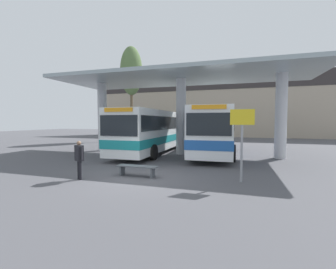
% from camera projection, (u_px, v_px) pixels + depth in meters
% --- Properties ---
extents(ground_plane, '(100.00, 100.00, 0.00)m').
position_uv_depth(ground_plane, '(141.00, 177.00, 9.60)').
color(ground_plane, '#4C4C51').
extents(townhouse_backdrop, '(40.00, 0.58, 9.46)m').
position_uv_depth(townhouse_backdrop, '(211.00, 101.00, 34.49)').
color(townhouse_backdrop, tan).
rests_on(townhouse_backdrop, ground_plane).
extents(station_canopy, '(18.10, 6.65, 5.67)m').
position_uv_depth(station_canopy, '(181.00, 86.00, 16.09)').
color(station_canopy, silver).
rests_on(station_canopy, ground_plane).
extents(transit_bus_left_bay, '(2.72, 10.69, 3.14)m').
position_uv_depth(transit_bus_left_bay, '(154.00, 130.00, 17.13)').
color(transit_bus_left_bay, white).
rests_on(transit_bus_left_bay, ground_plane).
extents(transit_bus_center_bay, '(2.95, 10.46, 3.24)m').
position_uv_depth(transit_bus_center_bay, '(215.00, 129.00, 16.34)').
color(transit_bus_center_bay, silver).
rests_on(transit_bus_center_bay, ground_plane).
extents(waiting_bench_near_pillar, '(1.80, 0.44, 0.46)m').
position_uv_depth(waiting_bench_near_pillar, '(137.00, 168.00, 9.69)').
color(waiting_bench_near_pillar, '#4C5156').
rests_on(waiting_bench_near_pillar, ground_plane).
extents(info_sign_platform, '(0.90, 0.09, 2.84)m').
position_uv_depth(info_sign_platform, '(242.00, 130.00, 8.65)').
color(info_sign_platform, gray).
rests_on(info_sign_platform, ground_plane).
extents(pedestrian_waiting, '(0.55, 0.41, 1.58)m').
position_uv_depth(pedestrian_waiting, '(79.00, 156.00, 9.12)').
color(pedestrian_waiting, black).
rests_on(pedestrian_waiting, ground_plane).
extents(poplar_tree_behind_left, '(2.72, 2.72, 11.61)m').
position_uv_depth(poplar_tree_behind_left, '(131.00, 72.00, 27.74)').
color(poplar_tree_behind_left, brown).
rests_on(poplar_tree_behind_left, ground_plane).
extents(parked_car_street, '(4.78, 2.16, 2.23)m').
position_uv_depth(parked_car_street, '(172.00, 131.00, 32.15)').
color(parked_car_street, '#B2B7BC').
rests_on(parked_car_street, ground_plane).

